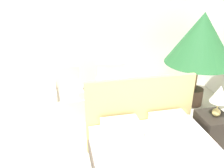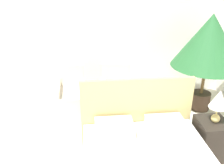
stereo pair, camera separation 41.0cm
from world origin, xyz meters
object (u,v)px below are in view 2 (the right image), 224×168
Objects in this scene: nightstand at (210,138)px; potted_palm at (209,43)px; side_table at (93,100)px; table_lamp at (219,101)px; armchair_near_window_left at (71,99)px; armchair_near_window_right at (115,97)px.

potted_palm is at bearing 71.35° from nightstand.
side_table is at bearing 138.13° from nightstand.
table_lamp is at bearing -60.41° from nightstand.
table_lamp reaches higher than nightstand.
nightstand is 1.18× the size of table_lamp.
nightstand is (-0.46, -1.37, -1.06)m from potted_palm.
table_lamp is at bearing -37.74° from armchair_near_window_left.
potted_palm reaches higher than armchair_near_window_right.
table_lamp reaches higher than armchair_near_window_right.
nightstand is at bearing -37.58° from armchair_near_window_left.
table_lamp is at bearing -108.15° from potted_palm.
armchair_near_window_right reaches higher than nightstand.
nightstand is at bearing -108.65° from potted_palm.
armchair_near_window_left is 1.00× the size of armchair_near_window_right.
side_table is at bearing 137.99° from table_lamp.
side_table is at bearing -178.11° from armchair_near_window_right.
armchair_near_window_left is 2.78m from potted_palm.
armchair_near_window_left is 1.88× the size of side_table.
potted_palm is 1.52m from table_lamp.
armchair_near_window_left is 0.44m from side_table.
table_lamp reaches higher than side_table.
potted_palm is (2.56, -0.09, 1.07)m from armchair_near_window_left.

